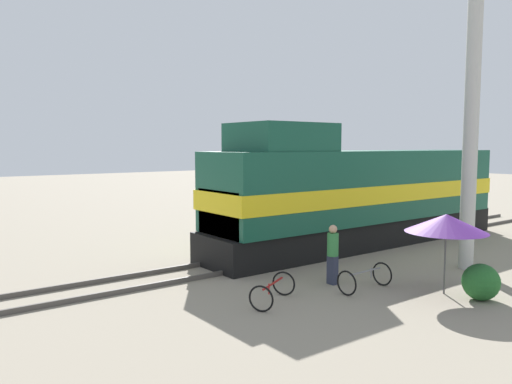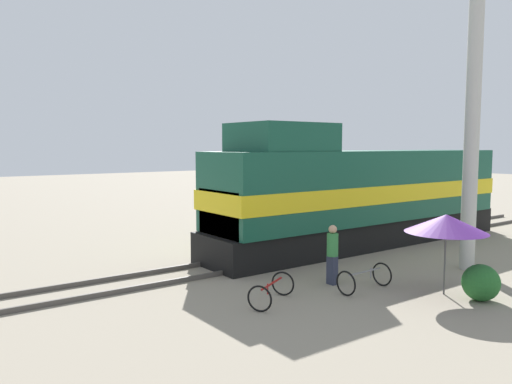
{
  "view_description": "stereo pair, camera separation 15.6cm",
  "coord_description": "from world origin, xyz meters",
  "px_view_note": "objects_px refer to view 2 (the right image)",
  "views": [
    {
      "loc": [
        13.95,
        -13.66,
        4.15
      ],
      "look_at": [
        1.2,
        -4.11,
        2.67
      ],
      "focal_mm": 35.0,
      "sensor_mm": 36.0,
      "label": 1
    },
    {
      "loc": [
        14.04,
        -13.53,
        4.15
      ],
      "look_at": [
        1.2,
        -4.11,
        2.67
      ],
      "focal_mm": 35.0,
      "sensor_mm": 36.0,
      "label": 2
    }
  ],
  "objects_px": {
    "utility_pole": "(473,102)",
    "vendor_umbrella": "(446,223)",
    "locomotive": "(358,195)",
    "person_bystander": "(332,252)",
    "bicycle": "(365,278)",
    "bicycle_spare": "(272,290)"
  },
  "relations": [
    {
      "from": "utility_pole",
      "to": "bicycle",
      "type": "bearing_deg",
      "value": -93.75
    },
    {
      "from": "locomotive",
      "to": "bicycle_spare",
      "type": "relative_size",
      "value": 8.84
    },
    {
      "from": "bicycle_spare",
      "to": "bicycle",
      "type": "bearing_deg",
      "value": 48.61
    },
    {
      "from": "vendor_umbrella",
      "to": "bicycle_spare",
      "type": "xyz_separation_m",
      "value": [
        -2.21,
        -4.41,
        -1.65
      ]
    },
    {
      "from": "vendor_umbrella",
      "to": "bicycle_spare",
      "type": "height_order",
      "value": "vendor_umbrella"
    },
    {
      "from": "bicycle",
      "to": "person_bystander",
      "type": "bearing_deg",
      "value": 12.97
    },
    {
      "from": "vendor_umbrella",
      "to": "person_bystander",
      "type": "height_order",
      "value": "vendor_umbrella"
    },
    {
      "from": "utility_pole",
      "to": "bicycle",
      "type": "height_order",
      "value": "utility_pole"
    },
    {
      "from": "vendor_umbrella",
      "to": "bicycle",
      "type": "distance_m",
      "value": 2.73
    },
    {
      "from": "locomotive",
      "to": "bicycle_spare",
      "type": "height_order",
      "value": "locomotive"
    },
    {
      "from": "utility_pole",
      "to": "vendor_umbrella",
      "type": "height_order",
      "value": "utility_pole"
    },
    {
      "from": "locomotive",
      "to": "utility_pole",
      "type": "distance_m",
      "value": 6.01
    },
    {
      "from": "vendor_umbrella",
      "to": "bicycle",
      "type": "xyz_separation_m",
      "value": [
        -1.54,
        -1.54,
        -1.64
      ]
    },
    {
      "from": "bicycle",
      "to": "bicycle_spare",
      "type": "distance_m",
      "value": 2.94
    },
    {
      "from": "person_bystander",
      "to": "bicycle_spare",
      "type": "xyz_separation_m",
      "value": [
        0.37,
        -2.59,
        -0.63
      ]
    },
    {
      "from": "vendor_umbrella",
      "to": "person_bystander",
      "type": "xyz_separation_m",
      "value": [
        -2.58,
        -1.82,
        -1.02
      ]
    },
    {
      "from": "locomotive",
      "to": "person_bystander",
      "type": "bearing_deg",
      "value": -54.74
    },
    {
      "from": "person_bystander",
      "to": "bicycle",
      "type": "distance_m",
      "value": 1.24
    },
    {
      "from": "person_bystander",
      "to": "bicycle",
      "type": "xyz_separation_m",
      "value": [
        1.03,
        0.27,
        -0.62
      ]
    },
    {
      "from": "person_bystander",
      "to": "utility_pole",
      "type": "bearing_deg",
      "value": 75.05
    },
    {
      "from": "utility_pole",
      "to": "vendor_umbrella",
      "type": "bearing_deg",
      "value": -69.0
    },
    {
      "from": "locomotive",
      "to": "utility_pole",
      "type": "bearing_deg",
      "value": -0.15
    }
  ]
}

